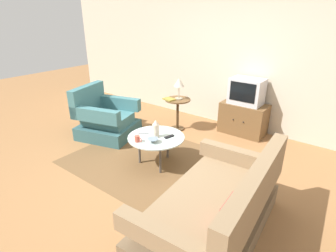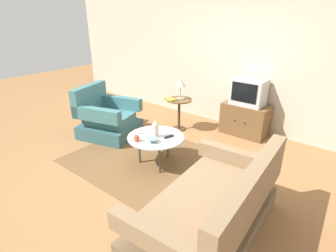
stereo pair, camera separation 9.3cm
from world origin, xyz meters
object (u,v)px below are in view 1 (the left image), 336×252
Objects in this scene: side_table at (178,108)px; book at (169,99)px; tv_remote_silver at (143,133)px; coffee_table at (156,139)px; tv_stand at (243,119)px; mug at (137,139)px; bowl at (153,140)px; table_lamp at (179,83)px; couch at (215,210)px; armchair at (105,120)px; vase at (156,129)px; tv_remote_dark at (169,137)px; television at (247,91)px.

side_table is 0.25m from book.
coffee_table is at bearing 142.33° from tv_remote_silver.
mug is (-0.67, -2.17, 0.21)m from tv_stand.
coffee_table is at bearing 116.95° from bowl.
side_table is at bearing -119.38° from table_lamp.
table_lamp is (-1.87, 1.99, 0.64)m from couch.
armchair reaches higher than mug.
couch is at bearing -27.10° from vase.
book reaches higher than tv_remote_silver.
bowl is at bearing 177.05° from tv_remote_dark.
book is (-0.10, -0.13, 0.19)m from side_table.
mug is at bearing -74.99° from side_table.
couch is at bearing 55.48° from armchair.
tv_remote_silver is at bearing 122.12° from tv_remote_dark.
armchair reaches higher than vase.
coffee_table is 1.47m from table_lamp.
bowl reaches higher than coffee_table.
book is at bearing -117.44° from tv_remote_silver.
vase is (-1.36, 0.70, 0.30)m from couch.
armchair is 1.23m from tv_remote_silver.
armchair is 1.37× the size of coffee_table.
coffee_table is at bearing 71.09° from mug.
table_lamp is at bearing 60.62° from side_table.
vase is 0.21m from bowl.
couch is 2.88× the size of side_table.
armchair is at bearing 98.62° from tv_remote_dark.
coffee_table is at bearing -106.86° from television.
vase is at bearing -68.54° from table_lamp.
tv_stand is 2.08m from tv_remote_silver.
side_table is 3.80× the size of tv_remote_dark.
coffee_table is 1.97m from tv_stand.
armchair is at bearing 170.90° from coffee_table.
coffee_table is 5.13× the size of tv_remote_dark.
couch reaches higher than tv_stand.
table_lamp reaches higher than couch.
tv_remote_silver is at bearing -112.54° from television.
vase is (0.52, -1.27, 0.14)m from side_table.
table_lamp is 1.64m from bowl.
vase reaches higher than side_table.
armchair is 2.64m from television.
side_table is 0.74× the size of tv_stand.
vase is (0.51, -1.29, -0.33)m from table_lamp.
television is 3.56× the size of tv_remote_dark.
armchair is at bearing -130.72° from table_lamp.
television is at bearing 13.06° from couch.
side_table is at bearing 105.01° from mug.
tv_remote_dark is at bearing 31.19° from coffee_table.
tv_remote_dark is at bearing -39.83° from book.
table_lamp is 1.51× the size of vase.
tv_stand is (1.09, 0.61, -0.15)m from side_table.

